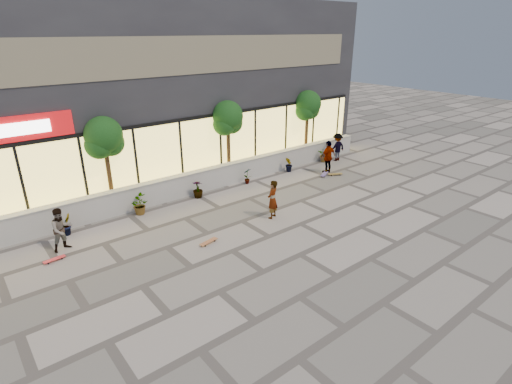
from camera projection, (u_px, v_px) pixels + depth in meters
ground at (300, 255)px, 13.46m from camera, size 80.00×80.00×0.00m
planter_wall at (193, 183)px, 18.32m from camera, size 22.00×0.42×1.04m
retail_building at (135, 87)px, 20.87m from camera, size 24.00×9.17×8.50m
shrub_b at (66, 224)px, 14.66m from camera, size 0.57×0.57×0.81m
shrub_c at (139, 205)px, 16.28m from camera, size 0.68×0.77×0.81m
shrub_d at (198, 189)px, 17.91m from camera, size 0.64×0.64×0.81m
shrub_e at (247, 176)px, 19.53m from camera, size 0.46×0.35×0.81m
shrub_f at (289, 165)px, 21.15m from camera, size 0.55×0.57×0.81m
shrub_g at (325, 155)px, 22.77m from camera, size 0.77×0.84×0.81m
tree_midwest at (104, 140)px, 15.86m from camera, size 1.60×1.50×3.92m
tree_mideast at (228, 120)px, 19.34m from camera, size 1.60×1.50×3.92m
tree_east at (308, 107)px, 22.52m from camera, size 1.60×1.50×3.92m
skater_center at (273, 199)px, 15.83m from camera, size 0.68×0.58×1.59m
skater_left at (62, 229)px, 13.51m from camera, size 0.86×0.73×1.54m
skater_right_near at (328, 157)px, 20.85m from camera, size 1.02×0.43×1.74m
skater_right_far at (337, 147)px, 22.87m from camera, size 1.08×0.68×1.59m
skateboard_center at (209, 242)px, 14.14m from camera, size 0.76×0.33×0.09m
skateboard_left at (54, 259)px, 13.06m from camera, size 0.71×0.25×0.08m
skateboard_right_near at (335, 174)px, 20.75m from camera, size 0.77×0.52×0.09m
skateboard_right_far at (324, 174)px, 20.73m from camera, size 0.84×0.58×0.10m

